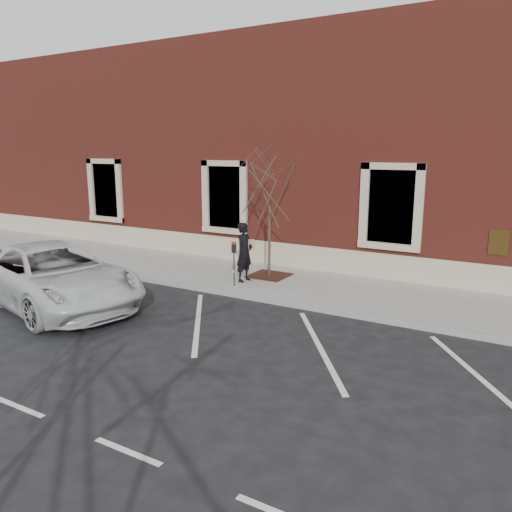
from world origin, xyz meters
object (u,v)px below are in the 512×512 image
Objects in this scene: parking_meter at (234,256)px; white_truck at (52,276)px; man at (245,252)px; sapling at (270,187)px.

white_truck reaches higher than parking_meter.
parking_meter is at bearing -171.26° from man.
sapling is at bearing -23.05° from white_truck.
white_truck is at bearing -134.35° from parking_meter.
parking_meter is at bearing -30.92° from white_truck.
parking_meter is 4.95m from white_truck.
sapling is 0.69× the size of white_truck.
parking_meter is 0.33× the size of sapling.
man reaches higher than white_truck.
white_truck is at bearing -125.75° from sapling.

